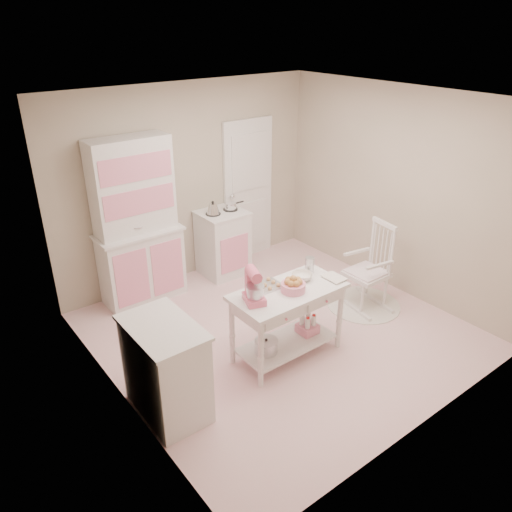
{
  "coord_description": "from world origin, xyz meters",
  "views": [
    {
      "loc": [
        -3.16,
        -3.67,
        3.32
      ],
      "look_at": [
        -0.25,
        0.12,
        1.0
      ],
      "focal_mm": 35.0,
      "sensor_mm": 36.0,
      "label": 1
    }
  ],
  "objects_px": {
    "stand_mixer": "(254,287)",
    "bread_basket": "(293,287)",
    "rocking_chair": "(367,266)",
    "hutch": "(137,223)",
    "base_cabinet": "(166,369)",
    "stove": "(223,243)",
    "work_table": "(287,323)"
  },
  "relations": [
    {
      "from": "stove",
      "to": "work_table",
      "type": "distance_m",
      "value": 2.06
    },
    {
      "from": "rocking_chair",
      "to": "stand_mixer",
      "type": "relative_size",
      "value": 3.24
    },
    {
      "from": "stand_mixer",
      "to": "bread_basket",
      "type": "height_order",
      "value": "stand_mixer"
    },
    {
      "from": "stove",
      "to": "bread_basket",
      "type": "relative_size",
      "value": 3.68
    },
    {
      "from": "hutch",
      "to": "base_cabinet",
      "type": "xyz_separation_m",
      "value": [
        -0.74,
        -2.01,
        -0.58
      ]
    },
    {
      "from": "stove",
      "to": "hutch",
      "type": "bearing_deg",
      "value": 177.61
    },
    {
      "from": "work_table",
      "to": "bread_basket",
      "type": "height_order",
      "value": "bread_basket"
    },
    {
      "from": "work_table",
      "to": "bread_basket",
      "type": "bearing_deg",
      "value": -68.2
    },
    {
      "from": "work_table",
      "to": "rocking_chair",
      "type": "bearing_deg",
      "value": 6.89
    },
    {
      "from": "hutch",
      "to": "stand_mixer",
      "type": "bearing_deg",
      "value": -83.07
    },
    {
      "from": "stand_mixer",
      "to": "bread_basket",
      "type": "relative_size",
      "value": 1.36
    },
    {
      "from": "rocking_chair",
      "to": "base_cabinet",
      "type": "bearing_deg",
      "value": -167.79
    },
    {
      "from": "base_cabinet",
      "to": "bread_basket",
      "type": "bearing_deg",
      "value": -3.11
    },
    {
      "from": "rocking_chair",
      "to": "bread_basket",
      "type": "height_order",
      "value": "rocking_chair"
    },
    {
      "from": "stand_mixer",
      "to": "bread_basket",
      "type": "xyz_separation_m",
      "value": [
        0.44,
        -0.07,
        -0.12
      ]
    },
    {
      "from": "rocking_chair",
      "to": "hutch",
      "type": "bearing_deg",
      "value": 147.62
    },
    {
      "from": "hutch",
      "to": "stove",
      "type": "bearing_deg",
      "value": -2.39
    },
    {
      "from": "hutch",
      "to": "base_cabinet",
      "type": "relative_size",
      "value": 2.26
    },
    {
      "from": "hutch",
      "to": "stove",
      "type": "relative_size",
      "value": 2.26
    },
    {
      "from": "bread_basket",
      "to": "base_cabinet",
      "type": "bearing_deg",
      "value": 176.89
    },
    {
      "from": "bread_basket",
      "to": "rocking_chair",
      "type": "bearing_deg",
      "value": 8.97
    },
    {
      "from": "hutch",
      "to": "stand_mixer",
      "type": "xyz_separation_m",
      "value": [
        0.25,
        -2.02,
        -0.07
      ]
    },
    {
      "from": "base_cabinet",
      "to": "stand_mixer",
      "type": "relative_size",
      "value": 2.71
    },
    {
      "from": "hutch",
      "to": "stove",
      "type": "height_order",
      "value": "hutch"
    },
    {
      "from": "stand_mixer",
      "to": "bread_basket",
      "type": "bearing_deg",
      "value": 10.08
    },
    {
      "from": "hutch",
      "to": "base_cabinet",
      "type": "height_order",
      "value": "hutch"
    },
    {
      "from": "stove",
      "to": "bread_basket",
      "type": "xyz_separation_m",
      "value": [
        -0.51,
        -2.04,
        0.39
      ]
    },
    {
      "from": "hutch",
      "to": "work_table",
      "type": "bearing_deg",
      "value": -71.94
    },
    {
      "from": "stove",
      "to": "work_table",
      "type": "height_order",
      "value": "stove"
    },
    {
      "from": "stove",
      "to": "rocking_chair",
      "type": "relative_size",
      "value": 0.84
    },
    {
      "from": "stove",
      "to": "rocking_chair",
      "type": "bearing_deg",
      "value": -63.68
    },
    {
      "from": "base_cabinet",
      "to": "hutch",
      "type": "bearing_deg",
      "value": 69.73
    }
  ]
}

